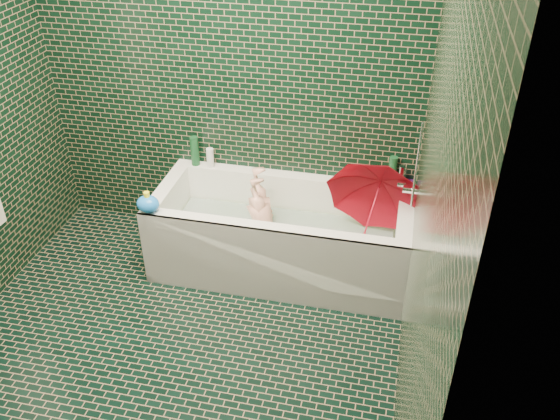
% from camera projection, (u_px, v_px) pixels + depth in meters
% --- Properties ---
extents(floor, '(2.80, 2.80, 0.00)m').
position_uv_depth(floor, '(167.00, 363.00, 3.41)').
color(floor, black).
rests_on(floor, ground).
extents(wall_back, '(2.80, 0.00, 2.80)m').
position_uv_depth(wall_back, '(227.00, 70.00, 3.87)').
color(wall_back, black).
rests_on(wall_back, floor).
extents(wall_right, '(0.00, 2.80, 2.80)m').
position_uv_depth(wall_right, '(426.00, 208.00, 2.48)').
color(wall_right, black).
rests_on(wall_right, floor).
extents(bathtub, '(1.70, 0.75, 0.55)m').
position_uv_depth(bathtub, '(281.00, 242.00, 4.03)').
color(bathtub, white).
rests_on(bathtub, floor).
extents(bath_mat, '(1.35, 0.47, 0.01)m').
position_uv_depth(bath_mat, '(282.00, 247.00, 4.08)').
color(bath_mat, green).
rests_on(bath_mat, bathtub).
extents(water, '(1.48, 0.53, 0.00)m').
position_uv_depth(water, '(282.00, 230.00, 4.00)').
color(water, silver).
rests_on(water, bathtub).
extents(faucet, '(0.18, 0.19, 0.55)m').
position_uv_depth(faucet, '(413.00, 184.00, 3.58)').
color(faucet, silver).
rests_on(faucet, wall_right).
extents(child, '(0.84, 0.37, 0.29)m').
position_uv_depth(child, '(265.00, 225.00, 4.03)').
color(child, '#F3AC98').
rests_on(child, bathtub).
extents(umbrella, '(0.77, 0.85, 0.79)m').
position_uv_depth(umbrella, '(372.00, 210.00, 3.69)').
color(umbrella, red).
rests_on(umbrella, bathtub).
extents(soap_bottle_a, '(0.09, 0.09, 0.23)m').
position_uv_depth(soap_bottle_a, '(393.00, 188.00, 3.98)').
color(soap_bottle_a, white).
rests_on(soap_bottle_a, bathtub).
extents(soap_bottle_b, '(0.10, 0.10, 0.18)m').
position_uv_depth(soap_bottle_b, '(405.00, 188.00, 3.98)').
color(soap_bottle_b, '#561F75').
rests_on(soap_bottle_b, bathtub).
extents(soap_bottle_c, '(0.14, 0.14, 0.17)m').
position_uv_depth(soap_bottle_c, '(383.00, 187.00, 3.99)').
color(soap_bottle_c, '#134321').
rests_on(soap_bottle_c, bathtub).
extents(bottle_right_tall, '(0.07, 0.07, 0.22)m').
position_uv_depth(bottle_right_tall, '(392.00, 172.00, 3.94)').
color(bottle_right_tall, '#134321').
rests_on(bottle_right_tall, bathtub).
extents(bottle_right_pump, '(0.06, 0.06, 0.17)m').
position_uv_depth(bottle_right_pump, '(402.00, 177.00, 3.93)').
color(bottle_right_pump, silver).
rests_on(bottle_right_pump, bathtub).
extents(bottle_left_tall, '(0.06, 0.06, 0.21)m').
position_uv_depth(bottle_left_tall, '(195.00, 151.00, 4.19)').
color(bottle_left_tall, '#134321').
rests_on(bottle_left_tall, bathtub).
extents(bottle_left_short, '(0.07, 0.07, 0.14)m').
position_uv_depth(bottle_left_short, '(210.00, 158.00, 4.18)').
color(bottle_left_short, white).
rests_on(bottle_left_short, bathtub).
extents(rubber_duck, '(0.13, 0.09, 0.11)m').
position_uv_depth(rubber_duck, '(384.00, 180.00, 3.98)').
color(rubber_duck, '#FEF319').
rests_on(rubber_duck, bathtub).
extents(bath_toy, '(0.15, 0.13, 0.14)m').
position_uv_depth(bath_toy, '(148.00, 204.00, 3.70)').
color(bath_toy, blue).
rests_on(bath_toy, bathtub).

